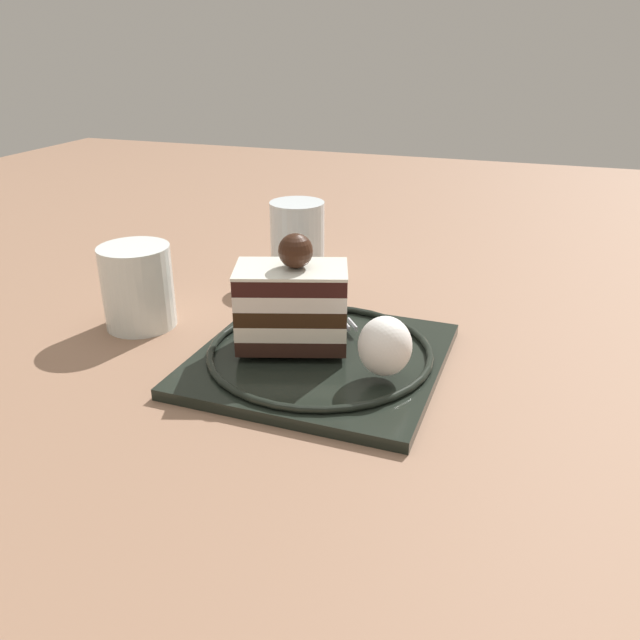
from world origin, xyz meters
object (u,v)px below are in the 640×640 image
object	(u,v)px
whipped_cream_dollop	(385,346)
drink_glass_far	(138,289)
dessert_plate	(320,356)
cake_slice	(292,303)
fork	(331,309)
drink_glass_near	(297,242)

from	to	relation	value
whipped_cream_dollop	drink_glass_far	bearing A→B (deg)	-100.47
whipped_cream_dollop	drink_glass_far	world-z (taller)	drink_glass_far
whipped_cream_dollop	dessert_plate	bearing A→B (deg)	-112.72
cake_slice	dessert_plate	bearing A→B (deg)	89.41
whipped_cream_dollop	drink_glass_far	size ratio (longest dim) A/B	0.60
dessert_plate	drink_glass_far	size ratio (longest dim) A/B	2.61
dessert_plate	whipped_cream_dollop	bearing A→B (deg)	67.28
fork	drink_glass_far	xyz separation A→B (m)	(0.07, -0.20, 0.02)
whipped_cream_dollop	fork	xyz separation A→B (m)	(-0.12, -0.09, -0.03)
drink_glass_near	cake_slice	bearing A→B (deg)	19.51
fork	drink_glass_far	distance (m)	0.22
drink_glass_far	whipped_cream_dollop	bearing A→B (deg)	79.53
drink_glass_near	whipped_cream_dollop	bearing A→B (deg)	34.97
cake_slice	drink_glass_near	size ratio (longest dim) A/B	1.20
dessert_plate	drink_glass_near	world-z (taller)	drink_glass_near
whipped_cream_dollop	drink_glass_far	xyz separation A→B (m)	(-0.05, -0.29, -0.00)
fork	drink_glass_near	distance (m)	0.17
cake_slice	whipped_cream_dollop	xyz separation A→B (m)	(0.03, 0.10, -0.02)
whipped_cream_dollop	fork	bearing A→B (deg)	-143.34
fork	drink_glass_near	world-z (taller)	drink_glass_near
dessert_plate	drink_glass_far	bearing A→B (deg)	-96.22
fork	cake_slice	bearing A→B (deg)	-7.24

